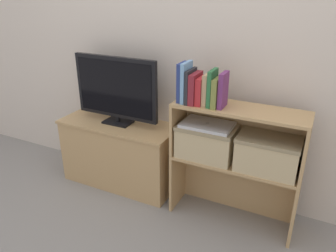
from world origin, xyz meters
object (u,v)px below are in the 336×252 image
(book_skyblue, at_px, (186,82))
(book_forest, at_px, (212,88))
(tv, at_px, (116,89))
(book_charcoal, at_px, (191,86))
(book_maroon, at_px, (195,88))
(laptop, at_px, (207,125))
(book_olive, at_px, (217,92))
(tv_stand, at_px, (120,153))
(storage_basket_left, at_px, (207,140))
(book_tan, at_px, (207,90))
(book_navy, at_px, (182,82))
(book_plum, at_px, (223,90))
(storage_basket_right, at_px, (268,153))
(book_crimson, at_px, (201,91))

(book_skyblue, relative_size, book_forest, 1.13)
(tv, height_order, book_forest, book_forest)
(book_charcoal, height_order, book_forest, book_forest)
(book_skyblue, bearing_deg, book_charcoal, 0.00)
(tv, bearing_deg, book_maroon, -6.71)
(laptop, bearing_deg, book_olive, -17.09)
(tv_stand, height_order, book_maroon, book_maroon)
(tv, bearing_deg, storage_basket_left, -4.58)
(book_maroon, bearing_deg, tv, 173.29)
(book_forest, distance_m, book_olive, 0.04)
(tv_stand, relative_size, storage_basket_left, 2.47)
(tv, distance_m, book_tan, 0.77)
(book_navy, bearing_deg, book_plum, 0.00)
(tv_stand, relative_size, book_skyblue, 3.64)
(book_skyblue, xyz_separation_m, storage_basket_right, (0.56, 0.02, -0.39))
(tv_stand, distance_m, book_plum, 1.09)
(tv_stand, height_order, book_skyblue, book_skyblue)
(tv, bearing_deg, book_olive, -5.52)
(tv_stand, height_order, tv, tv)
(storage_basket_left, bearing_deg, book_navy, -174.21)
(book_charcoal, relative_size, laptop, 0.66)
(tv, bearing_deg, book_tan, -6.01)
(book_skyblue, relative_size, storage_basket_left, 0.68)
(book_maroon, bearing_deg, book_skyblue, -180.00)
(book_skyblue, distance_m, book_olive, 0.21)
(book_olive, bearing_deg, book_crimson, 180.00)
(book_charcoal, bearing_deg, book_crimson, 0.00)
(book_navy, distance_m, book_tan, 0.17)
(book_plum, bearing_deg, storage_basket_right, 3.39)
(book_plum, xyz_separation_m, laptop, (-0.10, 0.02, -0.26))
(book_navy, bearing_deg, tv, 172.21)
(tv_stand, height_order, storage_basket_left, storage_basket_left)
(book_charcoal, bearing_deg, tv, 172.95)
(book_navy, bearing_deg, book_crimson, 0.00)
(book_maroon, distance_m, storage_basket_left, 0.37)
(book_crimson, bearing_deg, book_maroon, 180.00)
(book_maroon, height_order, book_olive, book_maroon)
(book_plum, height_order, laptop, book_plum)
(storage_basket_right, bearing_deg, book_plum, -176.61)
(book_charcoal, height_order, storage_basket_right, book_charcoal)
(tv_stand, height_order, storage_basket_right, storage_basket_right)
(storage_basket_right, bearing_deg, storage_basket_left, 180.00)
(tv_stand, relative_size, book_tan, 4.72)
(book_skyblue, relative_size, laptop, 0.78)
(book_charcoal, bearing_deg, book_maroon, 0.00)
(book_olive, bearing_deg, book_skyblue, 180.00)
(tv, xyz_separation_m, storage_basket_right, (1.16, -0.06, -0.24))
(book_plum, bearing_deg, book_maroon, 180.00)
(book_forest, height_order, book_plum, book_forest)
(book_maroon, height_order, laptop, book_maroon)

